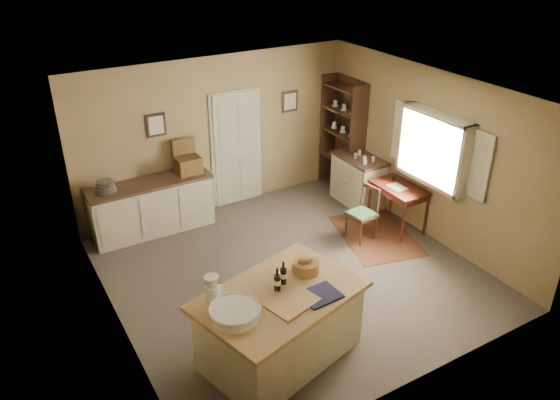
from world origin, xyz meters
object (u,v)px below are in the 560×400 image
Objects in this scene: work_island at (279,324)px; desk_chair at (362,215)px; sideboard at (152,205)px; writing_desk at (399,192)px; right_cabinet at (358,180)px; shelving_unit at (344,135)px.

work_island reaches higher than desk_chair.
sideboard reaches higher than writing_desk.
right_cabinet is at bearing 47.31° from desk_chair.
sideboard is 1.98× the size of right_cabinet.
right_cabinet is (0.73, 1.04, 0.02)m from desk_chair.
right_cabinet is at bearing 90.01° from writing_desk.
shelving_unit reaches higher than desk_chair.
shelving_unit reaches higher than writing_desk.
shelving_unit is (0.16, 1.74, 0.39)m from writing_desk.
work_island reaches higher than writing_desk.
sideboard is at bearing 151.24° from writing_desk.
right_cabinet is (-0.00, 1.06, -0.21)m from writing_desk.
work_island reaches higher than right_cabinet.
shelving_unit reaches higher than work_island.
desk_chair is 0.87× the size of right_cabinet.
sideboard reaches higher than desk_chair.
desk_chair is (-0.73, 0.02, -0.23)m from writing_desk.
right_cabinet is 0.93m from shelving_unit.
right_cabinet is (3.54, -0.89, -0.02)m from sideboard.
right_cabinet is at bearing -102.73° from shelving_unit.
shelving_unit is (3.70, -0.20, 0.58)m from sideboard.
work_island is at bearing -140.17° from right_cabinet.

